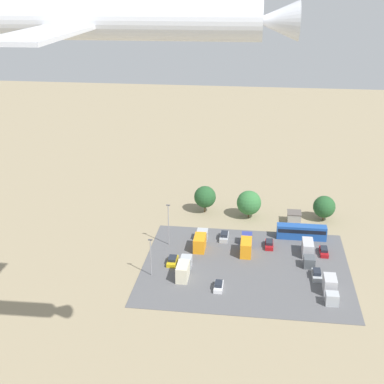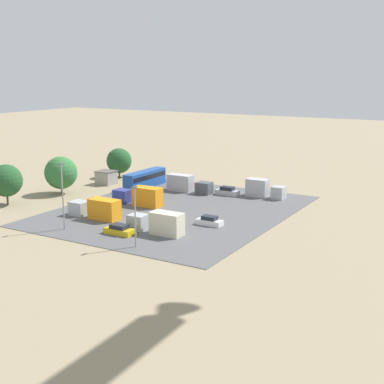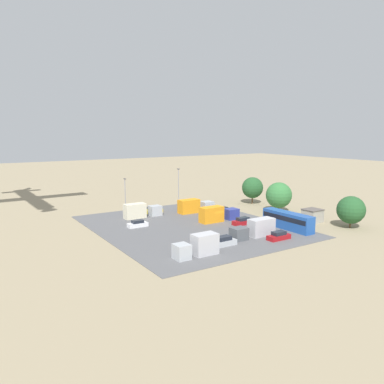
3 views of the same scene
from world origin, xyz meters
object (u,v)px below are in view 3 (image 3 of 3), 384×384
object	(u,v)px
parked_car_0	(222,211)
parked_car_3	(153,210)
shed_building	(312,216)
bus	(288,220)
parked_car_5	(138,224)
parked_truck_4	(198,246)
parked_car_4	(224,242)
parked_truck_0	(217,214)
parked_car_1	(243,221)
parked_car_2	(279,236)
parked_truck_1	(141,211)
parked_truck_2	(194,206)
parked_truck_3	(255,229)

from	to	relation	value
parked_car_0	parked_car_3	bearing A→B (deg)	51.67
shed_building	bus	world-z (taller)	bus
parked_car_5	parked_truck_4	distance (m)	21.79
parked_car_3	parked_car_4	world-z (taller)	parked_car_4
parked_car_0	parked_truck_0	bearing A→B (deg)	134.91
parked_car_1	parked_car_3	xyz separation A→B (m)	(20.88, 10.41, -0.04)
bus	parked_car_2	size ratio (longest dim) A/B	2.57
parked_car_0	parked_car_5	world-z (taller)	parked_car_0
parked_car_1	parked_truck_1	size ratio (longest dim) A/B	0.51
bus	parked_car_0	world-z (taller)	bus
parked_car_2	parked_car_3	size ratio (longest dim) A/B	1.00
parked_truck_1	parked_car_3	bearing A→B (deg)	123.92
shed_building	parked_car_5	xyz separation A→B (m)	(16.33, 33.70, -0.76)
parked_car_3	parked_car_5	size ratio (longest dim) A/B	1.10
bus	parked_car_4	distance (m)	17.90
bus	parked_car_0	bearing A→B (deg)	-81.63
parked_car_1	parked_car_3	world-z (taller)	parked_car_1
parked_car_3	parked_truck_4	bearing A→B (deg)	-14.78
parked_car_3	bus	bearing A→B (deg)	28.88
parked_truck_4	parked_truck_2	bearing A→B (deg)	-31.91
parked_car_4	parked_truck_2	world-z (taller)	parked_truck_2
bus	parked_car_3	xyz separation A→B (m)	(28.43, 15.68, -1.21)
parked_car_2	parked_truck_2	distance (m)	27.91
parked_car_3	parked_truck_2	xyz separation A→B (m)	(-5.14, -8.49, 0.90)
parked_truck_0	parked_truck_1	world-z (taller)	parked_truck_0
bus	parked_car_1	xyz separation A→B (m)	(7.54, 5.27, -1.17)
parked_car_3	parked_car_4	xyz separation A→B (m)	(-30.55, 2.06, 0.09)
parked_truck_1	parked_truck_3	distance (m)	28.33
parked_truck_1	parked_truck_3	size ratio (longest dim) A/B	0.94
bus	parked_car_4	bearing A→B (deg)	6.83
bus	parked_car_2	xyz separation A→B (m)	(-4.61, 7.15, -1.18)
parked_car_2	parked_truck_1	world-z (taller)	parked_truck_1
parked_truck_1	parked_truck_4	size ratio (longest dim) A/B	1.19
parked_truck_1	parked_truck_3	world-z (taller)	parked_truck_1
shed_building	parked_car_2	bearing A→B (deg)	110.07
parked_car_2	parked_car_5	distance (m)	28.31
shed_building	parked_truck_0	bearing A→B (deg)	56.16
parked_truck_1	parked_car_4	bearing A→B (deg)	5.52
shed_building	parked_truck_0	size ratio (longest dim) A/B	0.40
parked_car_5	parked_car_2	bearing A→B (deg)	-141.77
bus	parked_truck_0	bearing A→B (deg)	-57.72
bus	parked_truck_2	world-z (taller)	bus
bus	parked_car_2	world-z (taller)	bus
parked_car_2	parked_car_4	size ratio (longest dim) A/B	1.00
shed_building	bus	distance (m)	9.13
parked_car_5	parked_truck_4	bearing A→B (deg)	-178.95
shed_building	parked_truck_2	xyz separation A→B (m)	(21.98, 16.22, 0.14)
parked_car_0	parked_truck_4	world-z (taller)	parked_truck_4
parked_car_5	parked_truck_1	size ratio (longest dim) A/B	0.46
parked_truck_4	parked_truck_1	bearing A→B (deg)	-7.52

